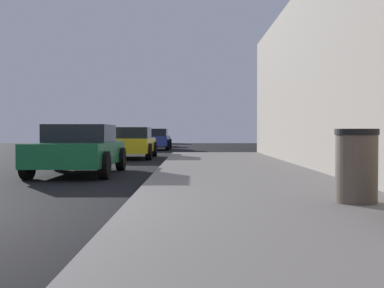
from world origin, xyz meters
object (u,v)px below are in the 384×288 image
(trash_bin, at_px, (358,166))
(car_white, at_px, (148,138))
(car_blue, at_px, (155,139))
(car_silver, at_px, (160,136))
(car_yellow, at_px, (131,142))
(car_green, at_px, (81,149))

(trash_bin, relative_size, car_white, 0.21)
(trash_bin, height_order, car_white, car_white)
(car_blue, distance_m, car_white, 7.13)
(car_white, xyz_separation_m, car_silver, (0.28, 8.80, -0.00))
(car_blue, bearing_deg, car_yellow, 88.58)
(car_yellow, height_order, car_blue, same)
(trash_bin, distance_m, car_silver, 39.28)
(car_white, height_order, car_silver, car_white)
(car_white, bearing_deg, car_green, 91.25)
(trash_bin, xyz_separation_m, car_yellow, (-4.73, 13.56, 0.01))
(car_blue, distance_m, car_silver, 15.87)
(trash_bin, height_order, car_silver, car_silver)
(car_yellow, distance_m, car_silver, 25.37)
(car_green, height_order, car_silver, same)
(car_yellow, height_order, car_white, car_white)
(car_white, bearing_deg, car_silver, -91.85)
(trash_bin, distance_m, car_green, 7.86)
(car_blue, height_order, car_silver, same)
(car_green, distance_m, car_yellow, 7.55)
(trash_bin, xyz_separation_m, car_green, (-5.05, 6.02, 0.00))
(car_white, bearing_deg, car_yellow, 92.94)
(car_white, distance_m, car_silver, 8.81)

